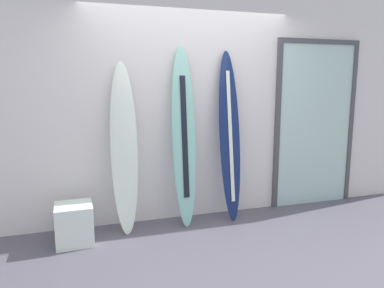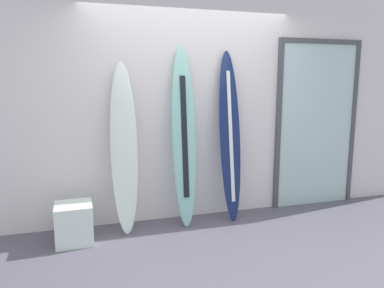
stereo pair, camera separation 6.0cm
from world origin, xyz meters
name	(u,v)px [view 1 (the left image)]	position (x,y,z in m)	size (l,w,h in m)	color
ground	(227,261)	(0.00, 0.00, -0.02)	(8.00, 8.00, 0.04)	#534F5B
wall_back	(188,104)	(0.00, 1.30, 1.40)	(7.20, 0.20, 2.80)	silver
surfboard_ivory	(124,148)	(-0.82, 0.99, 0.95)	(0.31, 0.38, 1.89)	silver
surfboard_seafoam	(184,138)	(-0.14, 1.00, 1.03)	(0.29, 0.37, 2.09)	#88C8BB
surfboard_navy	(230,136)	(0.44, 1.01, 1.02)	(0.27, 0.35, 2.04)	navy
display_block_left	(74,224)	(-1.38, 0.80, 0.21)	(0.38, 0.38, 0.42)	white
glass_door	(315,121)	(1.76, 1.18, 1.14)	(1.22, 0.06, 2.22)	silver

